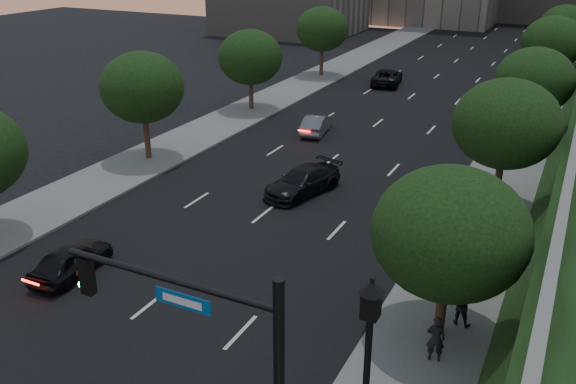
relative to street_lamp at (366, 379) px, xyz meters
The scene contains 20 objects.
road_surface 30.08m from the street_lamp, 108.99° to the left, with size 16.00×140.00×0.02m, color black.
sidewalk_right 28.46m from the street_lamp, 88.99° to the left, with size 4.50×140.00×0.15m, color slate.
sidewalk_left 34.78m from the street_lamp, 125.21° to the left, with size 4.50×140.00×0.15m, color slate.
tree_right_a 6.51m from the street_lamp, 85.04° to the left, with size 5.20×5.20×6.24m.
tree_right_b 18.44m from the street_lamp, 88.28° to the left, with size 5.20×5.20×6.74m.
tree_right_c 31.37m from the street_lamp, 89.00° to the left, with size 5.20×5.20×6.24m.
tree_right_d 45.38m from the street_lamp, 89.31° to the left, with size 5.20×5.20×6.74m.
tree_right_e 60.36m from the street_lamp, 89.48° to the left, with size 5.20×5.20×6.24m.
tree_left_b 25.94m from the street_lamp, 140.83° to the left, with size 5.00×5.00×6.71m.
tree_left_c 35.57m from the street_lamp, 124.35° to the left, with size 5.00×5.00×6.34m.
tree_left_d 47.79m from the street_lamp, 114.83° to the left, with size 5.00×5.00×6.71m.
street_lamp is the anchor object (origin of this frame).
sedan_near_left 14.68m from the street_lamp, 165.08° to the left, with size 1.60×3.97×1.35m, color black.
sedan_mid_left 29.08m from the street_lamp, 116.34° to the left, with size 1.42×4.08×1.35m, color slate.
sedan_far_left 44.73m from the street_lamp, 107.04° to the left, with size 2.44×5.30×1.47m, color black.
sedan_near_right 18.27m from the street_lamp, 120.19° to the left, with size 2.01×4.94×1.43m, color black.
sedan_far_right 30.82m from the street_lamp, 95.13° to the left, with size 1.77×4.40×1.50m, color #525359.
pedestrian_a 5.08m from the street_lamp, 80.77° to the left, with size 0.60×0.39×1.65m, color black.
pedestrian_b 7.44m from the street_lamp, 81.24° to the left, with size 0.80×0.62×1.64m, color black.
pedestrian_c 10.51m from the street_lamp, 87.37° to the left, with size 1.08×0.45×1.85m, color black.
Camera 1 is at (13.46, -10.29, 13.04)m, focal length 38.00 mm.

